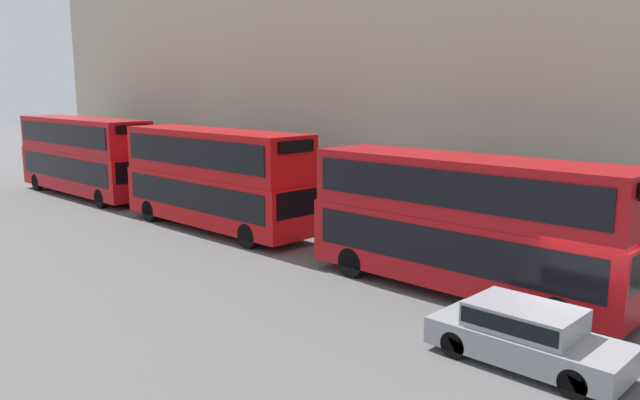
% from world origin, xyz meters
% --- Properties ---
extents(ground_plane, '(200.00, 200.00, 0.00)m').
position_xyz_m(ground_plane, '(0.00, 0.00, 0.00)').
color(ground_plane, '#5B5B5B').
extents(bus_leading, '(2.59, 10.15, 4.16)m').
position_xyz_m(bus_leading, '(1.60, 4.16, 2.30)').
color(bus_leading, '#A80F14').
rests_on(bus_leading, ground).
extents(bus_second_in_queue, '(2.59, 10.37, 4.38)m').
position_xyz_m(bus_second_in_queue, '(1.60, 16.57, 2.41)').
color(bus_second_in_queue, '#B20C0F').
rests_on(bus_second_in_queue, ground).
extents(bus_third_in_queue, '(2.59, 11.32, 4.47)m').
position_xyz_m(bus_third_in_queue, '(1.60, 28.99, 2.46)').
color(bus_third_in_queue, '#A80F14').
rests_on(bus_third_in_queue, ground).
extents(car_dark_sedan, '(1.81, 4.34, 1.38)m').
position_xyz_m(car_dark_sedan, '(-1.80, 0.47, 0.73)').
color(car_dark_sedan, gray).
rests_on(car_dark_sedan, ground).
extents(pedestrian, '(0.36, 0.36, 1.74)m').
position_xyz_m(pedestrian, '(4.15, 32.29, 0.80)').
color(pedestrian, maroon).
rests_on(pedestrian, ground).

